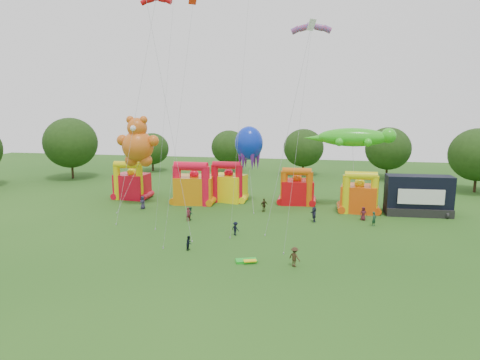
% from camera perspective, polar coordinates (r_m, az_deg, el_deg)
% --- Properties ---
extents(ground, '(160.00, 160.00, 0.00)m').
position_cam_1_polar(ground, '(38.62, -6.84, -12.73)').
color(ground, '#1F4D15').
rests_on(ground, ground).
extents(tree_ring, '(122.77, 124.87, 12.07)m').
position_cam_1_polar(tree_ring, '(37.54, -8.48, -3.37)').
color(tree_ring, '#352314').
rests_on(tree_ring, ground).
extents(bouncy_castle_0, '(5.15, 4.30, 6.09)m').
position_cam_1_polar(bouncy_castle_0, '(69.54, -14.27, -0.52)').
color(bouncy_castle_0, red).
rests_on(bouncy_castle_0, ground).
extents(bouncy_castle_1, '(6.07, 5.08, 6.49)m').
position_cam_1_polar(bouncy_castle_1, '(64.62, -6.18, -0.96)').
color(bouncy_castle_1, orange).
rests_on(bouncy_castle_1, ground).
extents(bouncy_castle_2, '(5.60, 4.91, 6.31)m').
position_cam_1_polar(bouncy_castle_2, '(65.66, -1.57, -0.76)').
color(bouncy_castle_2, yellow).
rests_on(bouncy_castle_2, ground).
extents(bouncy_castle_3, '(5.10, 4.26, 5.65)m').
position_cam_1_polar(bouncy_castle_3, '(64.39, 7.59, -1.30)').
color(bouncy_castle_3, red).
rests_on(bouncy_castle_3, ground).
extents(bouncy_castle_4, '(5.25, 4.44, 5.89)m').
position_cam_1_polar(bouncy_castle_4, '(61.37, 15.60, -2.09)').
color(bouncy_castle_4, '#E84D0C').
rests_on(bouncy_castle_4, ground).
extents(stage_trailer, '(8.65, 3.51, 5.42)m').
position_cam_1_polar(stage_trailer, '(62.50, 22.68, -1.95)').
color(stage_trailer, black).
rests_on(stage_trailer, ground).
extents(teddy_bear_kite, '(6.36, 7.54, 13.22)m').
position_cam_1_polar(teddy_bear_kite, '(63.43, -13.78, 3.28)').
color(teddy_bear_kite, '#CF5B17').
rests_on(teddy_bear_kite, ground).
extents(gecko_kite, '(12.78, 4.83, 11.61)m').
position_cam_1_polar(gecko_kite, '(62.58, 14.84, 4.65)').
color(gecko_kite, green).
rests_on(gecko_kite, ground).
extents(octopus_kite, '(4.19, 9.06, 11.62)m').
position_cam_1_polar(octopus_kite, '(62.93, 1.34, 2.14)').
color(octopus_kite, '#0D2BC4').
rests_on(octopus_kite, ground).
extents(parafoil_kites, '(25.53, 14.47, 29.65)m').
position_cam_1_polar(parafoil_kites, '(51.28, -7.29, 8.66)').
color(parafoil_kites, red).
rests_on(parafoil_kites, ground).
extents(diamond_kites, '(18.45, 12.82, 39.59)m').
position_cam_1_polar(diamond_kites, '(48.22, -3.23, 11.39)').
color(diamond_kites, red).
rests_on(diamond_kites, ground).
extents(folded_kite_bundle, '(2.22, 1.61, 0.31)m').
position_cam_1_polar(folded_kite_bundle, '(41.59, 0.91, -10.71)').
color(folded_kite_bundle, green).
rests_on(folded_kite_bundle, ground).
extents(spectator_0, '(1.04, 0.81, 1.87)m').
position_cam_1_polar(spectator_0, '(62.63, -12.86, -2.94)').
color(spectator_0, '#29263F').
rests_on(spectator_0, ground).
extents(spectator_1, '(0.78, 0.76, 1.80)m').
position_cam_1_polar(spectator_1, '(55.32, -6.89, -4.57)').
color(spectator_1, maroon).
rests_on(spectator_1, ground).
extents(spectator_2, '(0.82, 0.96, 1.73)m').
position_cam_1_polar(spectator_2, '(55.85, -6.58, -4.45)').
color(spectator_2, '#1D492D').
rests_on(spectator_2, ground).
extents(spectator_3, '(1.18, 1.05, 1.58)m').
position_cam_1_polar(spectator_3, '(49.30, -0.61, -6.49)').
color(spectator_3, black).
rests_on(spectator_3, ground).
extents(spectator_4, '(1.16, 1.02, 1.88)m').
position_cam_1_polar(spectator_4, '(59.66, 3.22, -3.35)').
color(spectator_4, '#3C3118').
rests_on(spectator_4, ground).
extents(spectator_5, '(0.99, 1.88, 1.93)m').
position_cam_1_polar(spectator_5, '(55.45, 9.84, -4.54)').
color(spectator_5, '#212337').
rests_on(spectator_5, ground).
extents(spectator_6, '(0.92, 0.65, 1.76)m').
position_cam_1_polar(spectator_6, '(57.54, 16.12, -4.34)').
color(spectator_6, '#4D1620').
rests_on(spectator_6, ground).
extents(spectator_7, '(0.74, 0.78, 1.79)m').
position_cam_1_polar(spectator_7, '(55.39, 17.44, -4.96)').
color(spectator_7, '#193F2A').
rests_on(spectator_7, ground).
extents(spectator_8, '(0.64, 0.79, 1.52)m').
position_cam_1_polar(spectator_8, '(44.88, -6.81, -8.33)').
color(spectator_8, black).
rests_on(spectator_8, ground).
extents(spectator_9, '(1.40, 1.28, 1.89)m').
position_cam_1_polar(spectator_9, '(40.59, 7.29, -10.13)').
color(spectator_9, '#3A2817').
rests_on(spectator_9, ground).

